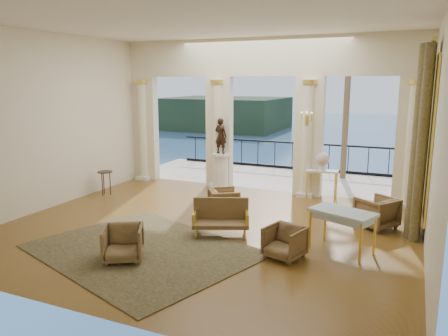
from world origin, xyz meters
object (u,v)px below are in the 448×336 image
at_px(statue, 221,136).
at_px(side_table, 105,175).
at_px(armchair_a, 123,242).
at_px(armchair_d, 224,200).
at_px(pedestal, 221,172).
at_px(armchair_c, 377,211).
at_px(console_table, 322,175).
at_px(game_table, 343,215).
at_px(armchair_b, 285,241).
at_px(settee, 221,217).

relative_size(statue, side_table, 1.54).
height_order(armchair_a, armchair_d, armchair_a).
relative_size(armchair_a, armchair_d, 1.02).
bearing_deg(pedestal, armchair_a, -84.28).
xyz_separation_m(armchair_c, console_table, (-1.62, 1.90, 0.30)).
distance_m(game_table, pedestal, 5.55).
bearing_deg(armchair_a, statue, 66.35).
distance_m(armchair_a, side_table, 5.02).
bearing_deg(armchair_b, settee, 173.76).
height_order(settee, console_table, console_table).
bearing_deg(statue, settee, 121.61).
bearing_deg(console_table, armchair_a, -123.92).
bearing_deg(pedestal, console_table, 0.93).
relative_size(armchair_c, game_table, 0.57).
xyz_separation_m(armchair_a, statue, (-0.57, 5.70, 1.28)).
distance_m(game_table, console_table, 3.84).
distance_m(armchair_c, console_table, 2.52).
xyz_separation_m(pedestal, side_table, (-2.80, -1.99, 0.07)).
relative_size(armchair_c, settee, 0.60).
height_order(armchair_a, armchair_c, armchair_c).
xyz_separation_m(armchair_d, pedestal, (-1.12, 2.31, 0.18)).
bearing_deg(side_table, game_table, -13.11).
bearing_deg(pedestal, armchair_c, -21.49).
bearing_deg(armchair_a, armchair_c, 13.59).
relative_size(armchair_d, pedestal, 0.64).
relative_size(armchair_b, game_table, 0.50).
distance_m(armchair_a, pedestal, 5.73).
relative_size(game_table, statue, 1.26).
bearing_deg(armchair_d, armchair_b, -169.49).
distance_m(armchair_a, statue, 5.87).
distance_m(armchair_a, console_table, 6.28).
height_order(armchair_a, armchair_b, armchair_a).
xyz_separation_m(settee, console_table, (1.41, 3.77, 0.30)).
xyz_separation_m(armchair_c, settee, (-3.03, -1.87, 0.00)).
bearing_deg(armchair_b, armchair_c, 76.77).
height_order(statue, console_table, statue).
bearing_deg(armchair_a, armchair_d, 51.34).
xyz_separation_m(settee, side_table, (-4.47, 1.73, 0.21)).
height_order(armchair_b, armchair_d, armchair_d).
distance_m(armchair_b, pedestal, 5.47).
distance_m(armchair_c, armchair_d, 3.61).
xyz_separation_m(armchair_d, side_table, (-3.92, 0.32, 0.24)).
xyz_separation_m(armchair_c, armchair_d, (-3.58, -0.46, -0.03)).
xyz_separation_m(game_table, pedestal, (-4.20, 3.62, -0.20)).
distance_m(statue, side_table, 3.59).
xyz_separation_m(statue, console_table, (3.08, 0.05, -0.95)).
bearing_deg(game_table, pedestal, 160.56).
relative_size(game_table, pedestal, 1.22).
bearing_deg(side_table, settee, -21.19).
xyz_separation_m(armchair_c, statue, (-4.70, 1.85, 1.26)).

